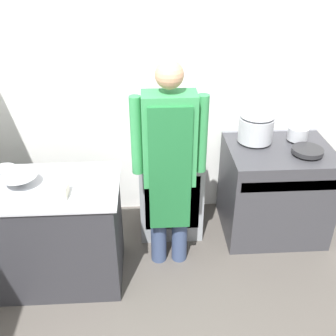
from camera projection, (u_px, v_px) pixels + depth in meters
name	position (u px, v px, depth m)	size (l,w,h in m)	color
wall_back	(152.00, 89.00, 3.73)	(8.00, 0.05, 2.70)	white
prep_counter	(40.00, 233.00, 3.26)	(1.36, 0.71, 0.93)	#2D2D33
stove	(274.00, 190.00, 3.84)	(0.96, 0.78, 0.94)	#38383D
fridge_unit	(170.00, 190.00, 3.91)	(0.60, 0.60, 0.84)	#93999E
person_cook	(169.00, 160.00, 3.14)	(0.60, 0.24, 1.85)	#38476B
mixing_bowl	(20.00, 181.00, 3.01)	(0.28, 0.28, 0.09)	#B2B5BC
small_bowl	(5.00, 171.00, 3.16)	(0.18, 0.18, 0.06)	#B2B5BC
plastic_tub	(58.00, 191.00, 2.89)	(0.15, 0.15, 0.09)	silver
stock_pot	(256.00, 127.00, 3.63)	(0.32, 0.32, 0.28)	#B2B5BC
saute_pan	(308.00, 151.00, 3.48)	(0.28, 0.28, 0.04)	#262628
sauce_pot	(298.00, 133.00, 3.69)	(0.19, 0.19, 0.12)	#B2B5BC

